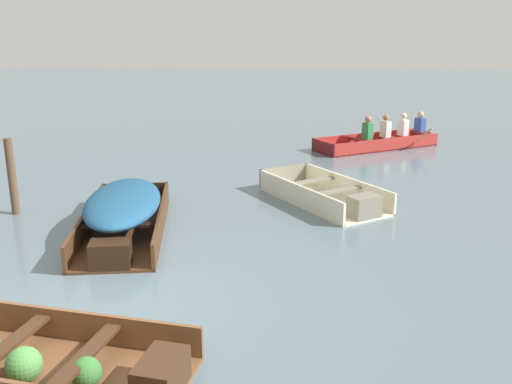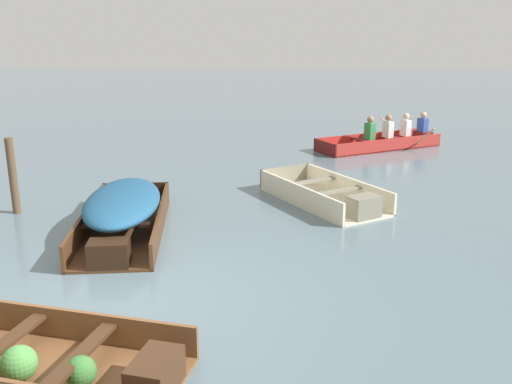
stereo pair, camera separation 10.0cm
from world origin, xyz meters
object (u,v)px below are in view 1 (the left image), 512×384
(skiff_dark_varnish_near_moored, at_px, (123,209))
(skiff_cream_mid_moored, at_px, (327,196))
(rowboat_red_with_crew, at_px, (384,139))
(dinghy_wooden_brown_foreground, at_px, (52,365))
(mooring_post, at_px, (12,177))

(skiff_dark_varnish_near_moored, xyz_separation_m, skiff_cream_mid_moored, (3.39, 1.75, -0.27))
(skiff_dark_varnish_near_moored, distance_m, rowboat_red_with_crew, 8.92)
(skiff_dark_varnish_near_moored, relative_size, rowboat_red_with_crew, 0.94)
(dinghy_wooden_brown_foreground, xyz_separation_m, mooring_post, (-2.56, 4.87, 0.54))
(skiff_dark_varnish_near_moored, height_order, skiff_cream_mid_moored, skiff_dark_varnish_near_moored)
(skiff_cream_mid_moored, relative_size, rowboat_red_with_crew, 0.82)
(rowboat_red_with_crew, bearing_deg, skiff_cream_mid_moored, -110.27)
(skiff_dark_varnish_near_moored, bearing_deg, mooring_post, 156.97)
(skiff_dark_varnish_near_moored, bearing_deg, skiff_cream_mid_moored, 27.35)
(mooring_post, bearing_deg, skiff_dark_varnish_near_moored, -23.03)
(skiff_dark_varnish_near_moored, bearing_deg, rowboat_red_with_crew, 52.96)
(skiff_cream_mid_moored, distance_m, mooring_post, 5.68)
(skiff_cream_mid_moored, bearing_deg, skiff_dark_varnish_near_moored, -152.65)
(skiff_dark_varnish_near_moored, bearing_deg, dinghy_wooden_brown_foreground, -84.89)
(rowboat_red_with_crew, bearing_deg, mooring_post, -140.79)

